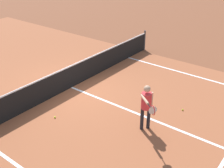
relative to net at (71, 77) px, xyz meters
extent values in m
plane|color=brown|center=(0.00, 0.00, -0.49)|extent=(60.00, 60.00, 0.00)
cube|color=#9E5433|center=(0.00, 0.00, -0.49)|extent=(10.62, 24.40, 0.00)
cube|color=white|center=(0.00, -3.20, -0.49)|extent=(0.10, 6.40, 0.01)
cylinder|color=#33383D|center=(5.60, 0.00, 0.04)|extent=(0.09, 0.09, 1.07)
cube|color=black|center=(0.00, 0.00, -0.04)|extent=(11.20, 0.02, 0.91)
cube|color=white|center=(0.00, 0.00, 0.44)|extent=(11.20, 0.03, 0.05)
cylinder|color=black|center=(-0.49, -3.94, -0.11)|extent=(0.11, 0.11, 0.76)
cylinder|color=black|center=(-0.66, -3.80, -0.11)|extent=(0.11, 0.11, 0.76)
cylinder|color=red|center=(-0.58, -3.87, 0.53)|extent=(0.32, 0.32, 0.53)
sphere|color=tan|center=(-0.58, -3.87, 0.95)|extent=(0.21, 0.21, 0.21)
cylinder|color=tan|center=(-0.44, -3.97, 0.54)|extent=(0.08, 0.08, 0.52)
cylinder|color=tan|center=(-0.87, -3.98, 0.75)|extent=(0.37, 0.46, 0.08)
cylinder|color=black|center=(-1.09, -4.27, 0.75)|extent=(0.15, 0.19, 0.03)
torus|color=red|center=(-1.23, -4.47, 0.75)|extent=(0.19, 0.24, 0.28)
cylinder|color=silver|center=(-1.23, -4.47, 0.75)|extent=(0.20, 0.15, 0.25)
sphere|color=#CCE033|center=(1.15, -4.38, -0.46)|extent=(0.07, 0.07, 0.07)
sphere|color=#CCE033|center=(-1.94, -1.14, -0.46)|extent=(0.07, 0.07, 0.07)
camera|label=1|loc=(-7.15, -7.61, 4.96)|focal=45.68mm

